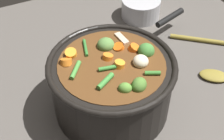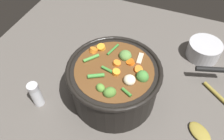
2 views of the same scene
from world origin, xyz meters
name	(u,v)px [view 1 (image 1 of 2)]	position (x,y,z in m)	size (l,w,h in m)	color
ground_plane	(112,106)	(0.00, 0.00, 0.00)	(1.10, 1.10, 0.00)	#514C47
cooking_pot	(112,84)	(0.00, 0.00, 0.08)	(0.28, 0.28, 0.16)	black
wooden_spoon	(214,59)	(-0.32, -0.02, 0.01)	(0.24, 0.24, 0.01)	olive
small_saucepan	(142,8)	(-0.25, -0.29, 0.03)	(0.15, 0.20, 0.06)	#ADADB2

